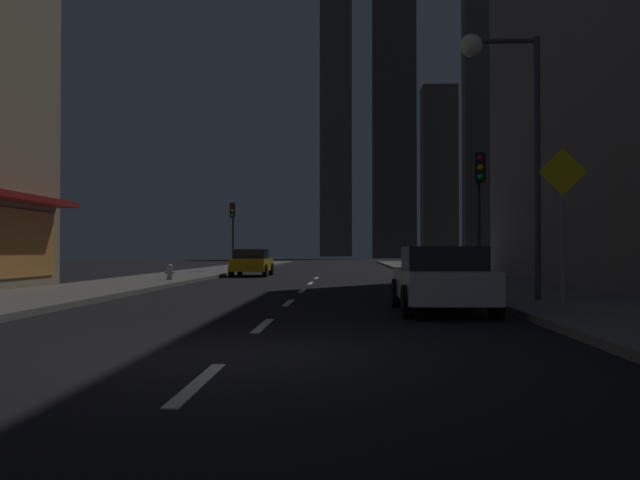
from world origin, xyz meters
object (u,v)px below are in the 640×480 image
(car_parked_near, at_px, (442,279))
(car_parked_far, at_px, (252,262))
(traffic_light_far_left, at_px, (233,221))
(pedestrian_crossing_sign, at_px, (563,216))
(traffic_light_near_right, at_px, (479,190))
(fire_hydrant_far_left, at_px, (170,272))
(street_lamp_right, at_px, (503,101))

(car_parked_near, distance_m, car_parked_far, 21.91)
(traffic_light_far_left, xyz_separation_m, pedestrian_crossing_sign, (11.10, -27.53, -1.18))
(traffic_light_near_right, relative_size, traffic_light_far_left, 1.00)
(car_parked_near, distance_m, fire_hydrant_far_left, 15.88)
(traffic_light_far_left, bearing_deg, car_parked_near, -70.41)
(fire_hydrant_far_left, bearing_deg, pedestrian_crossing_sign, -51.93)
(traffic_light_near_right, height_order, street_lamp_right, street_lamp_right)
(street_lamp_right, bearing_deg, car_parked_near, -134.79)
(car_parked_near, height_order, traffic_light_far_left, traffic_light_far_left)
(car_parked_far, xyz_separation_m, fire_hydrant_far_left, (-2.30, -7.98, -0.29))
(fire_hydrant_far_left, relative_size, street_lamp_right, 0.10)
(car_parked_far, bearing_deg, car_parked_near, -70.82)
(car_parked_near, relative_size, car_parked_far, 1.00)
(fire_hydrant_far_left, height_order, traffic_light_far_left, traffic_light_far_left)
(street_lamp_right, height_order, pedestrian_crossing_sign, street_lamp_right)
(car_parked_far, xyz_separation_m, street_lamp_right, (8.98, -18.91, 4.33))
(car_parked_far, relative_size, traffic_light_near_right, 1.01)
(street_lamp_right, distance_m, pedestrian_crossing_sign, 4.84)
(traffic_light_far_left, height_order, street_lamp_right, street_lamp_right)
(car_parked_far, height_order, street_lamp_right, street_lamp_right)
(fire_hydrant_far_left, distance_m, pedestrian_crossing_sign, 18.71)
(car_parked_far, relative_size, street_lamp_right, 0.64)
(fire_hydrant_far_left, distance_m, traffic_light_far_left, 13.15)
(car_parked_near, relative_size, fire_hydrant_far_left, 6.48)
(car_parked_far, distance_m, fire_hydrant_far_left, 8.31)
(fire_hydrant_far_left, xyz_separation_m, pedestrian_crossing_sign, (11.50, -14.68, 1.56))
(traffic_light_near_right, bearing_deg, street_lamp_right, -91.91)
(fire_hydrant_far_left, xyz_separation_m, traffic_light_near_right, (11.40, -7.33, 2.74))
(fire_hydrant_far_left, xyz_separation_m, traffic_light_far_left, (0.40, 12.85, 2.74))
(car_parked_far, xyz_separation_m, traffic_light_far_left, (-1.90, 4.88, 2.45))
(car_parked_near, relative_size, street_lamp_right, 0.64)
(car_parked_far, xyz_separation_m, traffic_light_near_right, (9.10, -15.31, 2.45))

